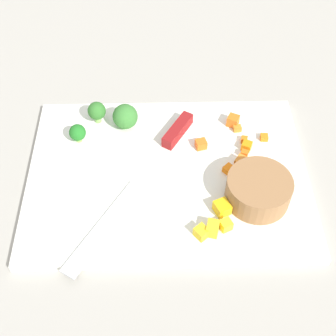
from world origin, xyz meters
TOP-DOWN VIEW (x-y plane):
  - ground_plane at (0.00, 0.00)m, footprint 4.00×4.00m
  - cutting_board at (0.00, 0.00)m, footprint 0.42×0.30m
  - prep_bowl at (0.12, -0.05)m, footprint 0.09×0.09m
  - chef_knife at (-0.02, 0.02)m, footprint 0.18×0.28m
  - carrot_dice_0 at (0.11, 0.01)m, footprint 0.02×0.02m
  - carrot_dice_1 at (0.12, 0.03)m, footprint 0.01×0.01m
  - carrot_dice_2 at (0.12, 0.04)m, footprint 0.02×0.02m
  - carrot_dice_3 at (0.11, 0.08)m, footprint 0.01×0.01m
  - carrot_dice_4 at (0.15, 0.06)m, footprint 0.01×0.01m
  - carrot_dice_5 at (0.05, 0.05)m, footprint 0.02×0.02m
  - carrot_dice_6 at (0.09, 0.00)m, footprint 0.02×0.02m
  - carrot_dice_7 at (0.12, 0.06)m, footprint 0.01×0.01m
  - carrot_dice_8 at (0.11, 0.10)m, footprint 0.02×0.02m
  - pepper_dice_0 at (0.08, -0.10)m, footprint 0.02×0.02m
  - pepper_dice_1 at (0.06, -0.10)m, footprint 0.02×0.02m
  - pepper_dice_2 at (0.07, -0.07)m, footprint 0.03×0.03m
  - pepper_dice_3 at (0.04, -0.11)m, footprint 0.02×0.02m
  - broccoli_floret_0 at (-0.14, 0.07)m, footprint 0.03×0.03m
  - broccoli_floret_1 at (-0.07, 0.10)m, footprint 0.04×0.04m
  - broccoli_floret_2 at (-0.11, 0.11)m, footprint 0.03×0.03m

SIDE VIEW (x-z plane):
  - ground_plane at x=0.00m, z-range 0.00..0.00m
  - cutting_board at x=0.00m, z-range 0.00..0.01m
  - carrot_dice_4 at x=0.15m, z-range 0.01..0.02m
  - carrot_dice_7 at x=0.12m, z-range 0.01..0.02m
  - carrot_dice_3 at x=0.11m, z-range 0.01..0.02m
  - carrot_dice_6 at x=0.09m, z-range 0.01..0.02m
  - carrot_dice_1 at x=0.12m, z-range 0.01..0.02m
  - carrot_dice_2 at x=0.12m, z-range 0.01..0.02m
  - chef_knife at x=-0.02m, z-range 0.01..0.03m
  - carrot_dice_5 at x=0.05m, z-range 0.01..0.03m
  - carrot_dice_0 at x=0.11m, z-range 0.01..0.03m
  - pepper_dice_0 at x=0.08m, z-range 0.01..0.03m
  - pepper_dice_3 at x=0.04m, z-range 0.01..0.03m
  - carrot_dice_8 at x=0.11m, z-range 0.01..0.03m
  - pepper_dice_2 at x=0.07m, z-range 0.01..0.03m
  - pepper_dice_1 at x=0.06m, z-range 0.01..0.03m
  - broccoli_floret_0 at x=-0.14m, z-range 0.01..0.05m
  - prep_bowl at x=0.12m, z-range 0.01..0.05m
  - broccoli_floret_1 at x=-0.07m, z-range 0.01..0.05m
  - broccoli_floret_2 at x=-0.11m, z-range 0.02..0.05m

